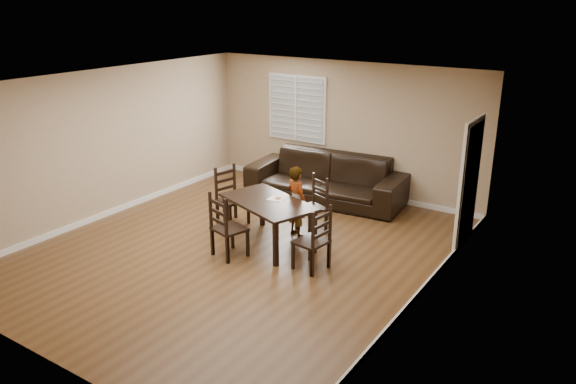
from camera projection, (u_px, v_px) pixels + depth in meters
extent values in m
plane|color=brown|center=(239.00, 250.00, 9.11)|extent=(7.00, 7.00, 0.00)
cube|color=tan|center=(343.00, 128.00, 11.42)|extent=(6.00, 0.04, 2.70)
cube|color=tan|center=(31.00, 251.00, 5.90)|extent=(6.00, 0.04, 2.70)
cube|color=tan|center=(107.00, 144.00, 10.21)|extent=(0.04, 7.00, 2.70)
cube|color=tan|center=(423.00, 208.00, 7.11)|extent=(0.04, 7.00, 2.70)
cube|color=white|center=(234.00, 82.00, 8.22)|extent=(6.00, 7.00, 0.04)
cube|color=white|center=(297.00, 108.00, 11.86)|extent=(1.40, 0.08, 1.40)
cube|color=white|center=(469.00, 186.00, 8.97)|extent=(0.06, 0.94, 2.05)
cylinder|color=#332114|center=(461.00, 195.00, 8.77)|extent=(0.06, 0.06, 0.02)
cube|color=white|center=(341.00, 189.00, 11.84)|extent=(6.00, 0.03, 0.10)
cube|color=white|center=(115.00, 210.00, 10.63)|extent=(0.03, 7.00, 0.10)
cube|color=white|center=(415.00, 298.00, 7.54)|extent=(0.03, 7.00, 0.10)
cube|color=black|center=(268.00, 202.00, 9.08)|extent=(1.83, 1.40, 0.05)
cube|color=black|center=(226.00, 216.00, 9.55)|extent=(0.09, 0.09, 0.71)
cube|color=black|center=(276.00, 244.00, 8.44)|extent=(0.09, 0.09, 0.71)
cube|color=black|center=(262.00, 206.00, 9.97)|extent=(0.09, 0.09, 0.71)
cube|color=black|center=(314.00, 232.00, 8.87)|extent=(0.09, 0.09, 0.71)
cube|color=black|center=(311.00, 208.00, 9.70)|extent=(0.57, 0.55, 0.04)
cube|color=black|center=(320.00, 202.00, 9.78)|extent=(0.42, 0.20, 0.98)
cube|color=black|center=(297.00, 219.00, 9.83)|extent=(0.05, 0.05, 0.40)
cube|color=black|center=(310.00, 226.00, 9.53)|extent=(0.05, 0.05, 0.40)
cube|color=black|center=(313.00, 215.00, 10.02)|extent=(0.05, 0.05, 0.40)
cube|color=black|center=(326.00, 221.00, 9.72)|extent=(0.05, 0.05, 0.40)
cube|color=black|center=(230.00, 229.00, 8.76)|extent=(0.58, 0.56, 0.04)
cube|color=black|center=(219.00, 228.00, 8.61)|extent=(0.47, 0.17, 1.06)
cube|color=black|center=(248.00, 244.00, 8.81)|extent=(0.05, 0.05, 0.43)
cube|color=black|center=(232.00, 236.00, 9.10)|extent=(0.05, 0.05, 0.43)
cube|color=black|center=(228.00, 250.00, 8.57)|extent=(0.05, 0.05, 0.43)
cube|color=black|center=(213.00, 242.00, 8.86)|extent=(0.05, 0.05, 0.43)
cube|color=black|center=(233.00, 200.00, 10.02)|extent=(0.54, 0.56, 0.04)
cube|color=black|center=(226.00, 193.00, 10.13)|extent=(0.15, 0.47, 1.04)
cube|color=black|center=(230.00, 218.00, 9.83)|extent=(0.05, 0.05, 0.43)
cube|color=black|center=(248.00, 212.00, 10.09)|extent=(0.05, 0.05, 0.43)
cube|color=black|center=(218.00, 212.00, 10.09)|extent=(0.05, 0.05, 0.43)
cube|color=black|center=(236.00, 207.00, 10.36)|extent=(0.05, 0.05, 0.43)
cube|color=black|center=(311.00, 242.00, 8.34)|extent=(0.49, 0.52, 0.04)
cube|color=black|center=(321.00, 241.00, 8.20)|extent=(0.11, 0.46, 1.02)
cube|color=black|center=(310.00, 248.00, 8.67)|extent=(0.05, 0.05, 0.42)
cube|color=black|center=(293.00, 256.00, 8.39)|extent=(0.05, 0.05, 0.42)
cube|color=black|center=(329.00, 255.00, 8.44)|extent=(0.05, 0.05, 0.42)
cube|color=black|center=(312.00, 264.00, 8.16)|extent=(0.05, 0.05, 0.42)
imported|color=gray|center=(297.00, 201.00, 9.45)|extent=(0.53, 0.44, 1.24)
cube|color=beige|center=(277.00, 198.00, 9.18)|extent=(0.30, 0.30, 0.00)
torus|color=#D0834B|center=(278.00, 198.00, 9.16)|extent=(0.10, 0.10, 0.03)
torus|color=white|center=(278.00, 197.00, 9.15)|extent=(0.08, 0.08, 0.02)
imported|color=black|center=(326.00, 178.00, 11.20)|extent=(3.24, 1.50, 0.92)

